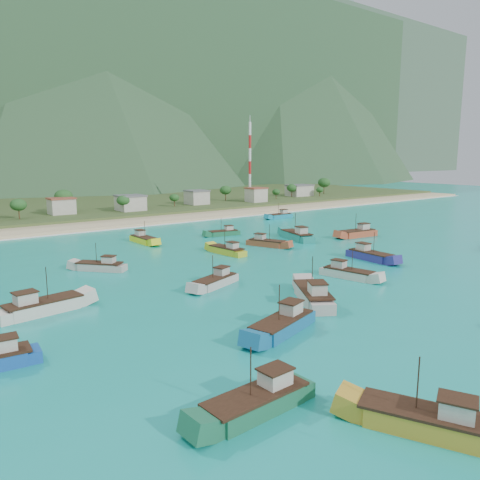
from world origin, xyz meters
TOP-DOWN VIEW (x-y plane):
  - ground at (0.00, 0.00)m, footprint 600.00×600.00m
  - beach at (0.00, 79.00)m, footprint 400.00×18.00m
  - land at (0.00, 140.00)m, footprint 400.00×110.00m
  - surf_line at (0.00, 69.50)m, footprint 400.00×2.50m
  - village at (12.37, 103.12)m, footprint 221.11×24.02m
  - vegetation at (1.55, 104.24)m, footprint 276.24×25.86m
  - radio_tower at (82.15, 108.00)m, footprint 1.20×1.20m
  - boat_0 at (18.39, 39.85)m, footprint 9.44×4.22m
  - boat_2 at (-24.17, 21.24)m, footprint 8.70×9.33m
  - boat_3 at (-40.14, 1.66)m, footprint 12.18×5.12m
  - boat_5 at (9.61, -11.59)m, footprint 4.98×10.56m
  - boat_6 at (-32.35, -36.66)m, footprint 11.26×3.79m
  - boat_8 at (-12.70, -1.53)m, footprint 10.42×6.20m
  - boat_9 at (-6.06, -17.98)m, footprint 9.72×12.46m
  - boat_11 at (-18.05, -24.20)m, footprint 12.01×6.60m
  - boat_13 at (29.98, 22.54)m, footprint 6.76×13.00m
  - boat_15 at (-23.59, -47.28)m, footprint 7.91×11.63m
  - boat_17 at (-4.43, 43.03)m, footprint 3.19×10.44m
  - boat_20 at (25.19, -4.69)m, footprint 4.08×11.27m
  - boat_21 at (46.48, 15.64)m, footprint 12.07×4.71m
  - boat_23 at (4.43, 18.83)m, footprint 3.96×10.31m
  - boat_24 at (55.83, 57.73)m, footprint 10.08×3.13m
  - boat_25 at (17.56, 20.40)m, footprint 6.36×10.45m

SIDE VIEW (x-z plane):
  - ground at x=0.00m, z-range 0.00..0.00m
  - beach at x=0.00m, z-range -0.60..0.60m
  - land at x=0.00m, z-range -1.20..1.20m
  - surf_line at x=0.00m, z-range -0.04..0.04m
  - boat_0 at x=18.39m, z-range -2.11..3.28m
  - boat_2 at x=-24.17m, z-range -2.25..3.58m
  - boat_8 at x=-12.70m, z-range -2.28..3.64m
  - boat_24 at x=55.83m, z-range -2.28..3.65m
  - boat_25 at x=17.56m, z-range -2.28..3.66m
  - boat_23 at x=4.43m, z-range -2.29..3.66m
  - boat_5 at x=9.61m, z-range -2.30..3.70m
  - boat_17 at x=-4.43m, z-range -2.35..3.80m
  - boat_20 at x=25.19m, z-range -2.47..4.06m
  - boat_6 at x=-32.35m, z-range -2.49..4.09m
  - boat_15 at x=-23.59m, z-range -2.52..4.16m
  - boat_11 at x=-18.05m, z-range -2.56..4.25m
  - boat_21 at x=46.48m, z-range -2.61..4.35m
  - boat_3 at x=-40.14m, z-range -2.61..4.36m
  - boat_9 at x=-6.06m, z-range -2.73..4.61m
  - boat_13 at x=29.98m, z-range -2.74..4.63m
  - village at x=12.37m, z-range 1.32..7.64m
  - vegetation at x=1.55m, z-range 0.74..9.63m
  - radio_tower at x=82.15m, z-range 1.60..37.40m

